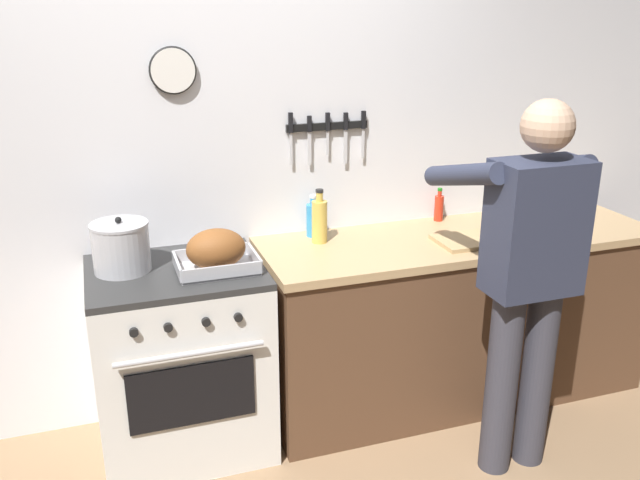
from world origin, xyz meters
name	(u,v)px	position (x,y,z in m)	size (l,w,h in m)	color
wall_back	(206,159)	(0.00, 1.35, 1.30)	(6.00, 0.13, 2.60)	silver
counter_block	(455,316)	(1.20, 0.99, 0.45)	(2.03, 0.65, 0.90)	brown
stove	(182,360)	(-0.22, 0.99, 0.45)	(0.76, 0.67, 0.90)	white
person_cook	(528,269)	(1.17, 0.38, 0.95)	(0.51, 0.63, 1.66)	#383842
roasting_pan	(216,252)	(-0.05, 0.92, 0.99)	(0.35, 0.26, 0.19)	#B7B7BC
stock_pot	(121,247)	(-0.43, 1.04, 1.01)	(0.25, 0.25, 0.25)	#B7B7BC
cutting_board	(473,240)	(1.20, 0.88, 0.91)	(0.36, 0.24, 0.02)	tan
bottle_hot_sauce	(439,207)	(1.21, 1.24, 0.97)	(0.05, 0.05, 0.18)	red
bottle_cooking_oil	(319,220)	(0.49, 1.12, 1.01)	(0.07, 0.07, 0.27)	gold
bottle_dish_soap	(313,219)	(0.50, 1.22, 0.99)	(0.07, 0.07, 0.21)	#338CCC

